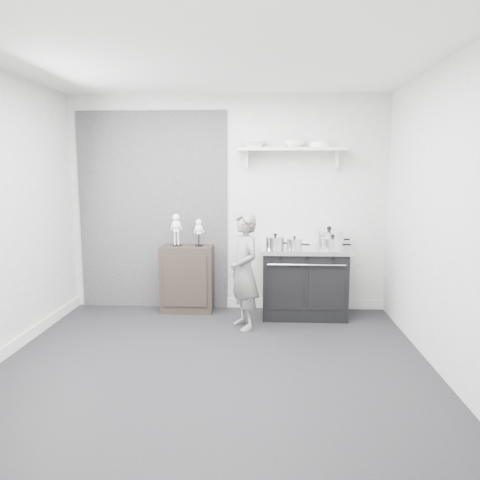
# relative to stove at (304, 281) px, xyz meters

# --- Properties ---
(ground) EXTENTS (4.00, 4.00, 0.00)m
(ground) POSITION_rel_stove_xyz_m (-0.95, -1.48, -0.43)
(ground) COLOR black
(ground) RESTS_ON ground
(room_shell) EXTENTS (4.02, 3.62, 2.71)m
(room_shell) POSITION_rel_stove_xyz_m (-1.04, -1.33, 1.21)
(room_shell) COLOR #ADADAB
(room_shell) RESTS_ON ground
(wall_shelf) EXTENTS (1.30, 0.26, 0.24)m
(wall_shelf) POSITION_rel_stove_xyz_m (-0.15, 0.20, 1.58)
(wall_shelf) COLOR silver
(wall_shelf) RESTS_ON room_shell
(stove) EXTENTS (1.05, 0.66, 0.85)m
(stove) POSITION_rel_stove_xyz_m (0.00, 0.00, 0.00)
(stove) COLOR black
(stove) RESTS_ON ground
(side_cabinet) EXTENTS (0.64, 0.37, 0.83)m
(side_cabinet) POSITION_rel_stove_xyz_m (-1.45, 0.13, -0.01)
(side_cabinet) COLOR black
(side_cabinet) RESTS_ON ground
(child) EXTENTS (0.50, 0.57, 1.31)m
(child) POSITION_rel_stove_xyz_m (-0.71, -0.49, 0.23)
(child) COLOR slate
(child) RESTS_ON ground
(pot_front_left) EXTENTS (0.32, 0.23, 0.18)m
(pot_front_left) POSITION_rel_stove_xyz_m (-0.35, -0.07, 0.49)
(pot_front_left) COLOR silver
(pot_front_left) RESTS_ON stove
(pot_back_right) EXTENTS (0.42, 0.33, 0.25)m
(pot_back_right) POSITION_rel_stove_xyz_m (0.30, 0.10, 0.52)
(pot_back_right) COLOR silver
(pot_back_right) RESTS_ON stove
(pot_front_right) EXTENTS (0.34, 0.25, 0.19)m
(pot_front_right) POSITION_rel_stove_xyz_m (0.31, -0.15, 0.49)
(pot_front_right) COLOR silver
(pot_front_right) RESTS_ON stove
(pot_front_center) EXTENTS (0.28, 0.19, 0.16)m
(pot_front_center) POSITION_rel_stove_xyz_m (-0.13, -0.14, 0.48)
(pot_front_center) COLOR silver
(pot_front_center) RESTS_ON stove
(skeleton_full) EXTENTS (0.13, 0.08, 0.46)m
(skeleton_full) POSITION_rel_stove_xyz_m (-1.58, 0.13, 0.64)
(skeleton_full) COLOR white
(skeleton_full) RESTS_ON side_cabinet
(skeleton_torso) EXTENTS (0.11, 0.07, 0.38)m
(skeleton_torso) POSITION_rel_stove_xyz_m (-1.30, 0.13, 0.60)
(skeleton_torso) COLOR white
(skeleton_torso) RESTS_ON side_cabinet
(bowl_large) EXTENTS (0.31, 0.31, 0.08)m
(bowl_large) POSITION_rel_stove_xyz_m (-0.62, 0.19, 1.65)
(bowl_large) COLOR white
(bowl_large) RESTS_ON wall_shelf
(bowl_small) EXTENTS (0.26, 0.26, 0.08)m
(bowl_small) POSITION_rel_stove_xyz_m (-0.13, 0.19, 1.65)
(bowl_small) COLOR white
(bowl_small) RESTS_ON wall_shelf
(plate_stack) EXTENTS (0.26, 0.26, 0.06)m
(plate_stack) POSITION_rel_stove_xyz_m (0.17, 0.19, 1.64)
(plate_stack) COLOR white
(plate_stack) RESTS_ON wall_shelf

